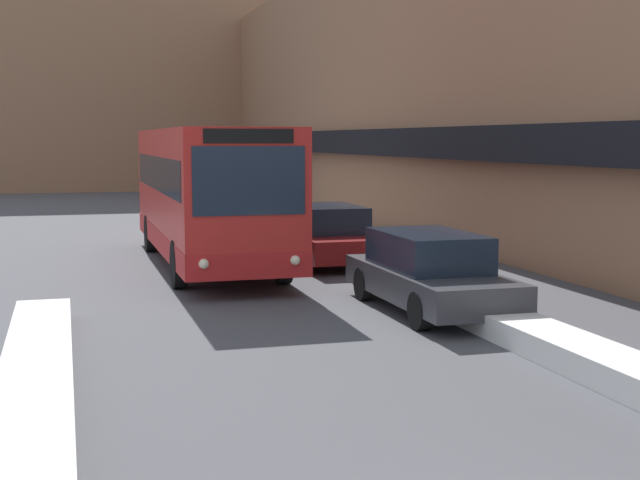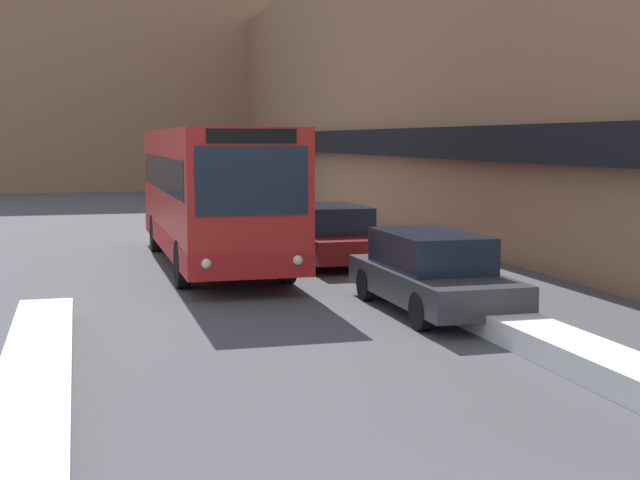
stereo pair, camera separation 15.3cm
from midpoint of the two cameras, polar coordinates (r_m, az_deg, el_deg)
building_row_right at (r=31.32m, az=8.87°, el=10.21°), size 5.50×60.00×10.51m
building_backdrop_far at (r=59.09m, az=-13.16°, el=10.23°), size 26.00×8.00×14.42m
snow_bank_left at (r=8.58m, az=-18.91°, el=-14.24°), size 0.90×16.51×0.33m
city_bus at (r=22.33m, az=-7.40°, el=3.00°), size 2.55×10.57×3.39m
parked_car_front at (r=16.43m, az=6.74°, el=-2.05°), size 1.79×4.67×1.45m
parked_car_back at (r=22.74m, az=0.18°, el=0.36°), size 1.94×4.58×1.47m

